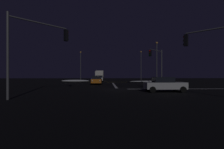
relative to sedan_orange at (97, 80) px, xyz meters
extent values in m
cube|color=black|center=(3.17, -10.10, -0.85)|extent=(120.00, 120.00, 0.10)
cube|color=white|center=(3.17, -1.95, -0.80)|extent=(0.35, 13.94, 0.01)
cube|color=yellow|center=(3.17, 9.65, -0.80)|extent=(22.00, 0.15, 0.01)
cube|color=white|center=(11.42, -10.10, -0.80)|extent=(13.94, 0.40, 0.01)
ellipsoid|color=white|center=(-5.77, 9.44, -0.52)|extent=(6.67, 1.50, 0.56)
ellipsoid|color=white|center=(12.12, 8.06, -0.62)|extent=(9.69, 1.50, 0.36)
cube|color=#C66014|center=(0.00, -0.04, -0.13)|extent=(1.80, 4.20, 0.70)
cube|color=black|center=(0.00, 0.16, 0.49)|extent=(1.60, 2.00, 0.55)
cylinder|color=black|center=(0.90, -1.59, -0.48)|extent=(0.22, 0.64, 0.64)
cylinder|color=black|center=(-0.90, -1.59, -0.48)|extent=(0.22, 0.64, 0.64)
cylinder|color=black|center=(0.90, 1.51, -0.48)|extent=(0.22, 0.64, 0.64)
cylinder|color=black|center=(-0.90, 1.51, -0.48)|extent=(0.22, 0.64, 0.64)
sphere|color=#F9EFC6|center=(0.65, -2.16, -0.08)|extent=(0.22, 0.22, 0.22)
sphere|color=#F9EFC6|center=(-0.65, -2.16, -0.08)|extent=(0.22, 0.22, 0.22)
cube|color=navy|center=(-0.53, 5.56, -0.13)|extent=(1.80, 4.20, 0.70)
cube|color=black|center=(-0.53, 5.76, 0.49)|extent=(1.60, 2.00, 0.55)
cylinder|color=black|center=(0.37, 4.01, -0.48)|extent=(0.22, 0.64, 0.64)
cylinder|color=black|center=(-1.43, 4.01, -0.48)|extent=(0.22, 0.64, 0.64)
cylinder|color=black|center=(0.37, 7.11, -0.48)|extent=(0.22, 0.64, 0.64)
cylinder|color=black|center=(-1.43, 7.11, -0.48)|extent=(0.22, 0.64, 0.64)
sphere|color=#F9EFC6|center=(0.12, 3.44, -0.08)|extent=(0.22, 0.22, 0.22)
sphere|color=#F9EFC6|center=(-1.18, 3.44, -0.08)|extent=(0.22, 0.22, 0.22)
cube|color=silver|center=(0.00, 11.04, -0.13)|extent=(1.80, 4.20, 0.70)
cube|color=black|center=(0.00, 11.24, 0.49)|extent=(1.60, 2.00, 0.55)
cylinder|color=black|center=(0.90, 9.49, -0.48)|extent=(0.22, 0.64, 0.64)
cylinder|color=black|center=(-0.90, 9.49, -0.48)|extent=(0.22, 0.64, 0.64)
cylinder|color=black|center=(0.90, 12.59, -0.48)|extent=(0.22, 0.64, 0.64)
cylinder|color=black|center=(-0.90, 12.59, -0.48)|extent=(0.22, 0.64, 0.64)
sphere|color=#F9EFC6|center=(0.65, 8.92, -0.08)|extent=(0.22, 0.22, 0.22)
sphere|color=#F9EFC6|center=(-0.65, 8.92, -0.08)|extent=(0.22, 0.22, 0.22)
cube|color=maroon|center=(-0.43, 16.27, -0.13)|extent=(1.80, 4.20, 0.70)
cube|color=black|center=(-0.43, 16.47, 0.49)|extent=(1.60, 2.00, 0.55)
cylinder|color=black|center=(0.47, 14.72, -0.48)|extent=(0.22, 0.64, 0.64)
cylinder|color=black|center=(-1.33, 14.72, -0.48)|extent=(0.22, 0.64, 0.64)
cylinder|color=black|center=(0.47, 17.82, -0.48)|extent=(0.22, 0.64, 0.64)
cylinder|color=black|center=(-1.33, 17.82, -0.48)|extent=(0.22, 0.64, 0.64)
sphere|color=#F9EFC6|center=(0.22, 14.15, -0.08)|extent=(0.22, 0.22, 0.22)
sphere|color=#F9EFC6|center=(-1.08, 14.15, -0.08)|extent=(0.22, 0.22, 0.22)
cube|color=beige|center=(-0.47, 20.54, 0.83)|extent=(2.40, 2.20, 2.30)
cube|color=silver|center=(-0.47, 25.04, 0.98)|extent=(2.40, 5.00, 2.60)
cylinder|color=black|center=(0.73, 21.14, -0.32)|extent=(0.28, 0.96, 0.96)
cylinder|color=black|center=(-1.67, 21.14, -0.32)|extent=(0.28, 0.96, 0.96)
cylinder|color=black|center=(0.73, 25.84, -0.32)|extent=(0.28, 0.96, 0.96)
cylinder|color=black|center=(-1.67, 25.84, -0.32)|extent=(0.28, 0.96, 0.96)
sphere|color=#F9EFC6|center=(0.38, 19.39, 0.23)|extent=(0.26, 0.26, 0.26)
sphere|color=#F9EFC6|center=(-1.32, 19.39, 0.23)|extent=(0.26, 0.26, 0.26)
cube|color=#B7B7BC|center=(8.01, -13.58, -0.13)|extent=(4.20, 1.80, 0.70)
cube|color=black|center=(7.81, -13.58, 0.49)|extent=(2.00, 1.60, 0.55)
cylinder|color=black|center=(9.56, -12.68, -0.48)|extent=(0.64, 0.22, 0.64)
cylinder|color=black|center=(9.56, -14.48, -0.48)|extent=(0.64, 0.22, 0.64)
cylinder|color=black|center=(6.46, -12.68, -0.48)|extent=(0.64, 0.22, 0.64)
cylinder|color=black|center=(6.46, -14.48, -0.48)|extent=(0.64, 0.22, 0.64)
sphere|color=#F9EFC6|center=(10.13, -12.93, -0.08)|extent=(0.22, 0.22, 0.22)
sphere|color=#F9EFC6|center=(10.13, -14.23, -0.08)|extent=(0.22, 0.22, 0.22)
cylinder|color=#4C4C51|center=(11.72, -1.55, 2.32)|extent=(0.18, 0.18, 6.23)
cylinder|color=#4C4C51|center=(10.30, -2.97, 5.13)|extent=(2.91, 2.91, 0.12)
cube|color=black|center=(8.89, -4.38, 4.51)|extent=(0.46, 0.46, 1.05)
sphere|color=red|center=(8.78, -4.49, 4.85)|extent=(0.22, 0.22, 0.22)
sphere|color=black|center=(8.78, -4.49, 4.51)|extent=(0.22, 0.22, 0.22)
sphere|color=black|center=(8.78, -4.49, 4.16)|extent=(0.22, 0.22, 0.22)
cylinder|color=#4C4C51|center=(-5.37, -18.64, 2.42)|extent=(0.18, 0.18, 6.44)
cylinder|color=#4C4C51|center=(-3.68, -16.94, 5.34)|extent=(3.47, 3.47, 0.12)
cube|color=black|center=(-1.98, -15.25, 4.71)|extent=(0.46, 0.46, 1.05)
sphere|color=red|center=(-1.87, -15.14, 5.06)|extent=(0.22, 0.22, 0.22)
sphere|color=black|center=(-1.87, -15.14, 4.71)|extent=(0.22, 0.22, 0.22)
sphere|color=black|center=(-1.87, -15.14, 4.37)|extent=(0.22, 0.22, 0.22)
cylinder|color=#4C4C51|center=(10.41, -17.33, 4.79)|extent=(2.70, 2.70, 0.12)
cube|color=black|center=(9.10, -16.03, 4.17)|extent=(0.46, 0.46, 1.05)
sphere|color=red|center=(8.99, -15.91, 4.51)|extent=(0.22, 0.22, 0.22)
sphere|color=black|center=(8.99, -15.91, 4.17)|extent=(0.22, 0.22, 0.22)
sphere|color=black|center=(8.99, -15.91, 3.82)|extent=(0.22, 0.22, 0.22)
cylinder|color=#424247|center=(-6.07, 19.65, 3.42)|extent=(0.20, 0.20, 8.44)
sphere|color=#F9AD47|center=(-6.07, 19.65, 7.82)|extent=(0.44, 0.44, 0.44)
cylinder|color=#424247|center=(12.42, 3.65, 3.37)|extent=(0.20, 0.20, 8.33)
sphere|color=#F9AD47|center=(12.42, 3.65, 7.71)|extent=(0.44, 0.44, 0.44)
cylinder|color=#424247|center=(12.42, 19.65, 3.52)|extent=(0.20, 0.20, 8.64)
sphere|color=#F9AD47|center=(12.42, 19.65, 8.02)|extent=(0.44, 0.44, 0.44)
camera|label=1|loc=(1.84, -30.94, 1.05)|focal=26.56mm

